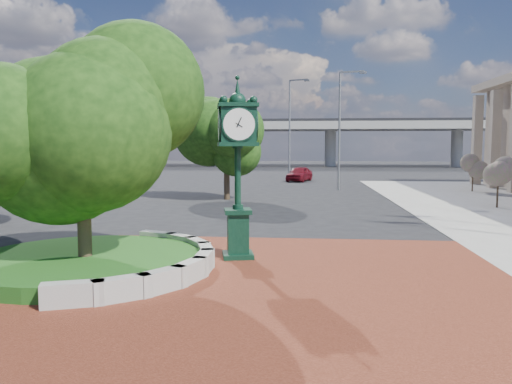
% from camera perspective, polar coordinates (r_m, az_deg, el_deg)
% --- Properties ---
extents(ground, '(200.00, 200.00, 0.00)m').
position_cam_1_polar(ground, '(12.99, 1.95, -9.46)').
color(ground, black).
rests_on(ground, ground).
extents(plaza, '(12.00, 12.00, 0.04)m').
position_cam_1_polar(plaza, '(12.02, 1.64, -10.58)').
color(plaza, maroon).
rests_on(plaza, ground).
extents(planter_wall, '(2.96, 6.77, 0.54)m').
position_cam_1_polar(planter_wall, '(13.36, -9.83, -7.93)').
color(planter_wall, '#9E9B93').
rests_on(planter_wall, ground).
extents(grass_bed, '(6.10, 6.10, 0.40)m').
position_cam_1_polar(grass_bed, '(14.15, -18.90, -7.69)').
color(grass_bed, '#1E4614').
rests_on(grass_bed, ground).
extents(overpass, '(90.00, 12.00, 7.50)m').
position_cam_1_polar(overpass, '(82.61, 4.88, 7.49)').
color(overpass, '#9E9B93').
rests_on(overpass, ground).
extents(tree_planter, '(5.20, 5.20, 6.33)m').
position_cam_1_polar(tree_planter, '(13.81, -19.33, 6.72)').
color(tree_planter, '#38281C').
rests_on(tree_planter, ground).
extents(tree_street, '(4.40, 4.40, 5.45)m').
position_cam_1_polar(tree_street, '(30.91, -3.37, 5.13)').
color(tree_street, '#38281C').
rests_on(tree_street, ground).
extents(post_clock, '(1.26, 1.26, 5.23)m').
position_cam_1_polar(post_clock, '(14.46, -2.11, 3.55)').
color(post_clock, black).
rests_on(post_clock, ground).
extents(parked_car, '(2.80, 4.43, 1.41)m').
position_cam_1_polar(parked_car, '(47.18, 4.99, 2.08)').
color(parked_car, maroon).
rests_on(parked_car, ground).
extents(street_lamp_near, '(1.96, 0.58, 8.80)m').
position_cam_1_polar(street_lamp_near, '(37.90, 9.84, 7.99)').
color(street_lamp_near, slate).
rests_on(street_lamp_near, ground).
extents(street_lamp_far, '(2.24, 1.02, 10.40)m').
position_cam_1_polar(street_lamp_far, '(54.46, 4.11, 8.19)').
color(street_lamp_far, slate).
rests_on(street_lamp_far, ground).
extents(shrub_near, '(1.20, 1.20, 2.20)m').
position_cam_1_polar(shrub_near, '(29.43, 25.94, 1.40)').
color(shrub_near, '#38281C').
rests_on(shrub_near, ground).
extents(shrub_far, '(1.20, 1.20, 2.20)m').
position_cam_1_polar(shrub_far, '(39.26, 23.55, 2.33)').
color(shrub_far, '#38281C').
rests_on(shrub_far, ground).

